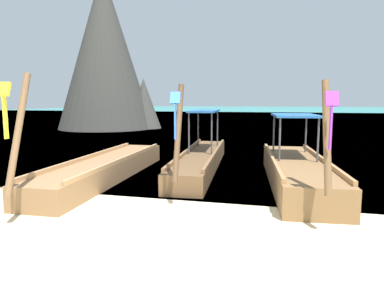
{
  "coord_description": "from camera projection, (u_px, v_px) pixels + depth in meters",
  "views": [
    {
      "loc": [
        2.18,
        -5.52,
        2.17
      ],
      "look_at": [
        0.0,
        3.46,
        0.99
      ],
      "focal_mm": 31.86,
      "sensor_mm": 36.0,
      "label": 1
    }
  ],
  "objects": [
    {
      "name": "sea_water",
      "position": [
        263.0,
        112.0,
        65.35
      ],
      "size": [
        120.0,
        120.0,
        0.0
      ],
      "primitive_type": "plane",
      "color": "teal",
      "rests_on": "ground"
    },
    {
      "name": "longtail_boat_yellow_ribbon",
      "position": [
        105.0,
        169.0,
        9.49
      ],
      "size": [
        1.38,
        6.99,
        2.68
      ],
      "color": "olive",
      "rests_on": "ground"
    },
    {
      "name": "karst_rock",
      "position": [
        106.0,
        52.0,
        26.14
      ],
      "size": [
        7.83,
        7.27,
        11.98
      ],
      "color": "#383833",
      "rests_on": "ground"
    },
    {
      "name": "longtail_boat_violet_ribbon",
      "position": [
        297.0,
        171.0,
        8.79
      ],
      "size": [
        1.83,
        6.22,
        2.54
      ],
      "color": "brown",
      "rests_on": "ground"
    },
    {
      "name": "longtail_boat_blue_ribbon",
      "position": [
        201.0,
        159.0,
        10.83
      ],
      "size": [
        1.51,
        7.3,
        2.54
      ],
      "color": "brown",
      "rests_on": "ground"
    },
    {
      "name": "ground",
      "position": [
        147.0,
        222.0,
        6.1
      ],
      "size": [
        120.0,
        120.0,
        0.0
      ],
      "primitive_type": "plane",
      "color": "beige"
    }
  ]
}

